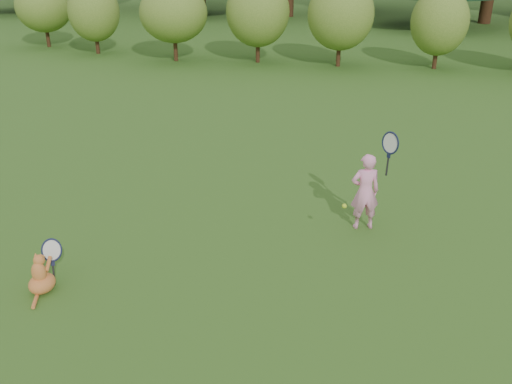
% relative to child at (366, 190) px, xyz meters
% --- Properties ---
extents(ground, '(100.00, 100.00, 0.00)m').
position_rel_child_xyz_m(ground, '(-1.66, -1.49, -0.61)').
color(ground, '#225417').
rests_on(ground, ground).
extents(shrub_row, '(28.00, 3.00, 2.80)m').
position_rel_child_xyz_m(shrub_row, '(-1.66, 11.51, 0.79)').
color(shrub_row, '#4F7323').
rests_on(shrub_row, ground).
extents(child, '(0.67, 0.45, 1.75)m').
position_rel_child_xyz_m(child, '(0.00, 0.00, 0.00)').
color(child, '#FF98C6').
rests_on(child, ground).
extents(cat, '(0.38, 0.76, 0.68)m').
position_rel_child_xyz_m(cat, '(-3.59, -2.73, -0.35)').
color(cat, '#C47325').
rests_on(cat, ground).
extents(tennis_ball, '(0.07, 0.07, 0.07)m').
position_rel_child_xyz_m(tennis_ball, '(-0.22, -0.72, 0.05)').
color(tennis_ball, '#A7D118').
rests_on(tennis_ball, ground).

